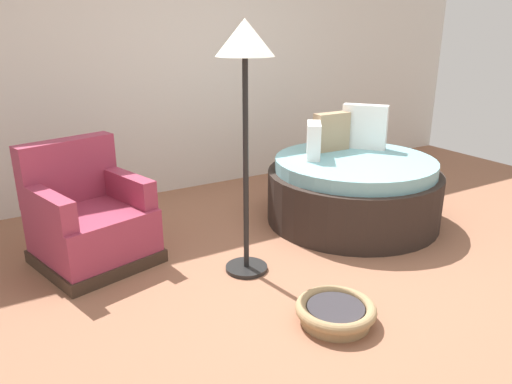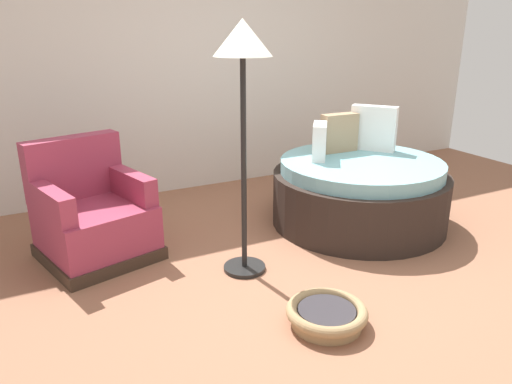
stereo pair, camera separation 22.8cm
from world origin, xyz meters
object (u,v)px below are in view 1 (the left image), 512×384
at_px(round_daybed, 353,189).
at_px(red_armchair, 89,221).
at_px(pet_basket, 336,312).
at_px(floor_lamp, 245,64).

relative_size(round_daybed, red_armchair, 1.65).
relative_size(red_armchair, pet_basket, 1.92).
distance_m(round_daybed, red_armchair, 2.37).
xyz_separation_m(round_daybed, pet_basket, (-1.23, -1.25, -0.24)).
xyz_separation_m(red_armchair, pet_basket, (1.10, -1.66, -0.26)).
bearing_deg(red_armchair, floor_lamp, -38.68).
bearing_deg(round_daybed, pet_basket, -134.47).
xyz_separation_m(round_daybed, floor_lamp, (-1.37, -0.36, 1.22)).
bearing_deg(floor_lamp, round_daybed, 14.90).
distance_m(round_daybed, pet_basket, 1.77).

